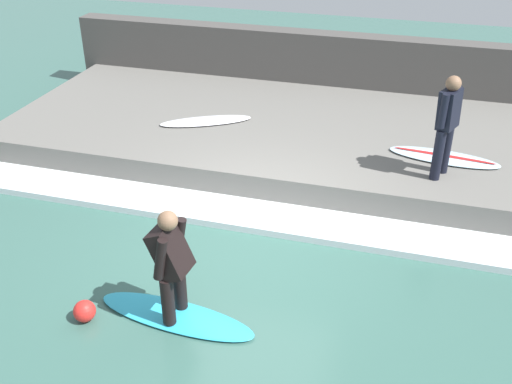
{
  "coord_description": "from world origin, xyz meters",
  "views": [
    {
      "loc": [
        -6.88,
        -2.05,
        4.96
      ],
      "look_at": [
        0.27,
        0.0,
        0.7
      ],
      "focal_mm": 42.0,
      "sensor_mm": 36.0,
      "label": 1
    }
  ],
  "objects_px": {
    "surfer_riding": "(171,260)",
    "surfboard_riding": "(176,316)",
    "marker_buoy": "(85,311)",
    "surfboard_waiting_near": "(444,157)",
    "surfboard_spare": "(206,121)",
    "surfer_waiting_near": "(447,121)"
  },
  "relations": [
    {
      "from": "surfboard_waiting_near",
      "to": "surfboard_spare",
      "type": "xyz_separation_m",
      "value": [
        0.34,
        4.32,
        -0.0
      ]
    },
    {
      "from": "surfboard_riding",
      "to": "surfer_riding",
      "type": "xyz_separation_m",
      "value": [
        0.0,
        0.0,
        0.84
      ]
    },
    {
      "from": "surfboard_spare",
      "to": "marker_buoy",
      "type": "height_order",
      "value": "surfboard_spare"
    },
    {
      "from": "surfer_riding",
      "to": "surfboard_waiting_near",
      "type": "height_order",
      "value": "surfer_riding"
    },
    {
      "from": "surfer_riding",
      "to": "marker_buoy",
      "type": "bearing_deg",
      "value": 107.75
    },
    {
      "from": "surfer_riding",
      "to": "surfboard_waiting_near",
      "type": "distance_m",
      "value": 5.27
    },
    {
      "from": "surfboard_riding",
      "to": "surfer_waiting_near",
      "type": "height_order",
      "value": "surfer_waiting_near"
    },
    {
      "from": "marker_buoy",
      "to": "surfer_waiting_near",
      "type": "bearing_deg",
      "value": -44.72
    },
    {
      "from": "surfer_riding",
      "to": "surfboard_riding",
      "type": "bearing_deg",
      "value": 0.0
    },
    {
      "from": "surfer_waiting_near",
      "to": "surfboard_waiting_near",
      "type": "relative_size",
      "value": 0.88
    },
    {
      "from": "marker_buoy",
      "to": "surfer_riding",
      "type": "bearing_deg",
      "value": -72.25
    },
    {
      "from": "surfboard_waiting_near",
      "to": "surfboard_spare",
      "type": "distance_m",
      "value": 4.33
    },
    {
      "from": "surfboard_spare",
      "to": "surfboard_waiting_near",
      "type": "bearing_deg",
      "value": -94.56
    },
    {
      "from": "surfboard_riding",
      "to": "marker_buoy",
      "type": "distance_m",
      "value": 1.1
    },
    {
      "from": "surfboard_spare",
      "to": "marker_buoy",
      "type": "bearing_deg",
      "value": -177.04
    },
    {
      "from": "surfer_riding",
      "to": "surfboard_waiting_near",
      "type": "bearing_deg",
      "value": -35.05
    },
    {
      "from": "surfboard_waiting_near",
      "to": "surfer_riding",
      "type": "bearing_deg",
      "value": 144.95
    },
    {
      "from": "surfer_riding",
      "to": "surfer_waiting_near",
      "type": "xyz_separation_m",
      "value": [
        3.69,
        -2.94,
        0.56
      ]
    },
    {
      "from": "surfer_riding",
      "to": "marker_buoy",
      "type": "relative_size",
      "value": 5.39
    },
    {
      "from": "surfer_riding",
      "to": "marker_buoy",
      "type": "xyz_separation_m",
      "value": [
        -0.33,
        1.04,
        -0.73
      ]
    },
    {
      "from": "surfboard_riding",
      "to": "marker_buoy",
      "type": "xyz_separation_m",
      "value": [
        -0.33,
        1.04,
        0.11
      ]
    },
    {
      "from": "marker_buoy",
      "to": "surfboard_spare",
      "type": "bearing_deg",
      "value": 2.96
    }
  ]
}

